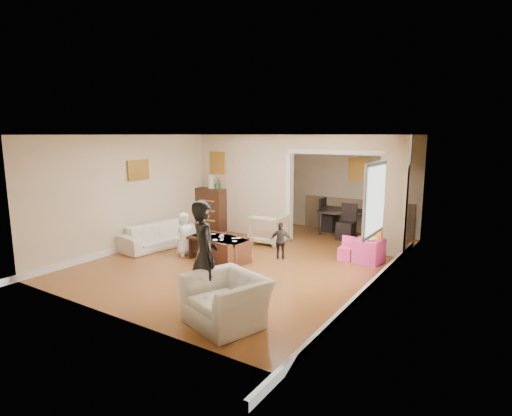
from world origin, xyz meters
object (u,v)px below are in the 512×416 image
Objects in this scene: child_kneel_a at (184,234)px; play_table at (369,251)px; child_toddler at (281,241)px; armchair_back at (269,229)px; coffee_cup at (222,237)px; sofa at (161,235)px; adult_person at (205,256)px; child_kneel_b at (203,233)px; coffee_table at (220,249)px; cyan_cup at (364,237)px; table_lamp at (212,182)px; dining_table at (355,222)px; dresser at (212,209)px; armchair_front at (226,300)px.

play_table is at bearing -41.85° from child_kneel_a.
play_table is at bearing 177.74° from child_toddler.
armchair_back is 1.32m from child_toddler.
sofa is at bearing 176.44° from coffee_cup.
adult_person is 1.93× the size of child_kneel_b.
coffee_table is 2.99m from cyan_cup.
armchair_back is at bearing -74.68° from child_toddler.
armchair_back is at bearing 173.56° from cyan_cup.
table_lamp is 3.04m from coffee_cup.
play_table is at bearing 29.14° from coffee_table.
child_kneel_a is (-3.45, -1.60, -0.06)m from cyan_cup.
sofa is 4.98m from dining_table.
sofa is 3.82m from adult_person.
dresser is 0.62× the size of dining_table.
sofa is at bearing -87.43° from table_lamp.
adult_person reaches higher than coffee_table.
child_kneel_b is 1.10× the size of child_toddler.
dresser reaches higher than coffee_table.
dresser is 2.48m from child_kneel_a.
coffee_cup is at bearing -47.54° from table_lamp.
child_kneel_a reaches higher than armchair_back.
table_lamp is 3.36m from child_toddler.
child_toddler is (-1.65, -0.75, 0.14)m from play_table.
cyan_cup is 3.80m from child_kneel_a.
adult_person is (1.23, -2.02, 0.31)m from coffee_cup.
cyan_cup is 0.09× the size of child_kneel_b.
child_kneel_b reaches higher than coffee_table.
child_kneel_a is 1.10× the size of child_kneel_b.
coffee_cup is at bearing -22.90° from adult_person.
dining_table reaches higher than cyan_cup.
play_table is 3.92m from child_kneel_a.
armchair_front is at bearing -166.45° from adult_person.
dining_table is 2.36× the size of child_toddler.
child_toddler is at bearing 40.10° from coffee_cup.
sofa is at bearing 165.69° from armchair_front.
adult_person reaches higher than table_lamp.
child_toddler is (1.05, 0.75, 0.15)m from coffee_table.
cyan_cup is at bearing 169.97° from armchair_back.
table_lamp is at bearing 0.00° from dresser.
dining_table is at bearing -130.37° from armchair_back.
coffee_table is 2.47× the size of play_table.
armchair_front is at bearing -101.83° from play_table.
armchair_front reaches higher than coffee_cup.
child_toddler is at bearing 128.57° from armchair_back.
child_kneel_a is (-2.18, 1.92, -0.36)m from adult_person.
adult_person is (-1.26, -3.53, 0.29)m from cyan_cup.
armchair_front is 5.89m from table_lamp.
child_toddler is (-0.28, 2.82, -0.44)m from adult_person.
dresser is 2.84m from coffee_table.
child_toddler is (2.92, -1.36, -0.95)m from table_lamp.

